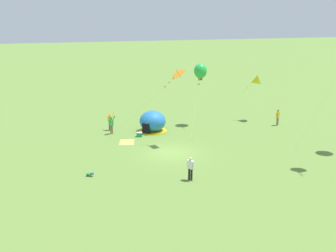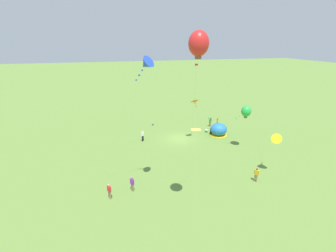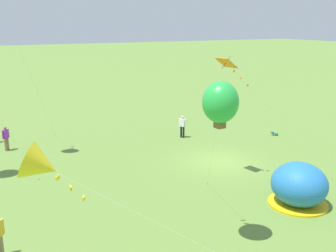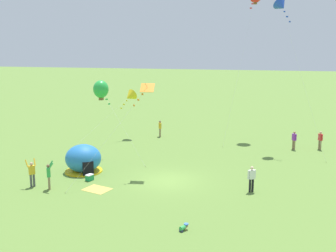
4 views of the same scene
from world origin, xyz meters
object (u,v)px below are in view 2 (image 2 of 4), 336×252
person_watching_sky (109,190)px  kite_blue (146,64)px  person_center_field (143,135)px  kite_yellow (275,139)px  cooler_box (206,131)px  person_far_back (132,183)px  kite_red (199,44)px  person_strolling (256,174)px  person_with_toddler (210,121)px  toddler_crawling (153,124)px  kite_green (246,111)px  kite_orange (195,102)px  person_arms_raised (217,121)px  popup_tent (219,130)px

person_watching_sky → kite_blue: 12.61m
person_center_field → kite_blue: size_ratio=0.13×
kite_yellow → cooler_box: bearing=-80.9°
person_far_back → kite_red: size_ratio=0.11×
cooler_box → kite_red: kite_red is taller
person_strolling → person_far_back: bearing=-7.6°
person_with_toddler → kite_red: 27.52m
toddler_crawling → person_far_back: bearing=72.6°
kite_blue → kite_yellow: bearing=180.0°
kite_green → kite_red: bearing=43.4°
kite_blue → toddler_crawling: bearing=-102.0°
person_with_toddler → person_watching_sky: person_with_toddler is taller
person_center_field → kite_yellow: kite_yellow is taller
person_with_toddler → kite_orange: kite_orange is taller
kite_blue → person_with_toddler: bearing=-131.6°
person_strolling → person_center_field: (10.51, -14.02, 0.00)m
person_center_field → person_watching_sky: bearing=67.6°
person_far_back → toddler_crawling: bearing=-107.4°
kite_yellow → toddler_crawling: bearing=-61.6°
person_far_back → kite_blue: bearing=164.0°
person_center_field → kite_yellow: (-13.36, 12.72, 3.39)m
kite_red → kite_orange: bearing=-111.7°
person_far_back → person_with_toddler: 22.13m
cooler_box → person_far_back: person_far_back is taller
cooler_box → kite_red: (9.76, 18.64, 14.36)m
cooler_box → person_watching_sky: 21.45m
cooler_box → person_center_field: (11.18, 0.85, 0.74)m
person_far_back → kite_orange: size_ratio=0.25×
person_with_toddler → kite_green: size_ratio=0.29×
person_far_back → person_strolling: (-13.49, 1.81, 0.00)m
kite_orange → kite_blue: 15.75m
person_arms_raised → kite_red: size_ratio=0.12×
toddler_crawling → person_strolling: size_ratio=0.31×
person_with_toddler → kite_green: bearing=93.7°
toddler_crawling → kite_green: kite_green is taller
person_with_toddler → kite_orange: bearing=43.8°
person_strolling → person_with_toddler: bearing=-97.9°
kite_red → person_with_toddler: bearing=-118.7°
toddler_crawling → kite_yellow: size_ratio=0.07×
kite_orange → person_with_toddler: bearing=-136.2°
popup_tent → person_watching_sky: 21.50m
person_watching_sky → kite_green: bearing=-160.9°
kite_red → person_arms_raised: bearing=-121.7°
person_strolling → kite_blue: bearing=-6.4°
person_arms_raised → person_watching_sky: bearing=39.1°
kite_yellow → kite_green: bearing=-91.5°
cooler_box → person_arms_raised: size_ratio=0.33×
person_watching_sky → kite_orange: (-13.12, -11.18, 5.26)m
kite_red → kite_yellow: bearing=-157.0°
person_center_field → cooler_box: bearing=-175.7°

